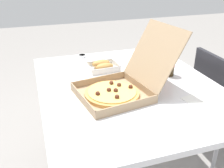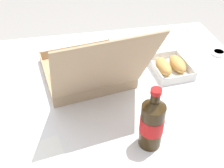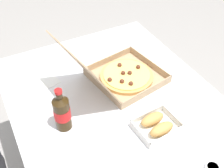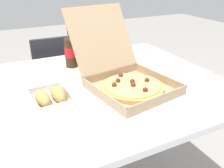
% 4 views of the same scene
% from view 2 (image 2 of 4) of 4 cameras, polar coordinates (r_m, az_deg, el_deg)
% --- Properties ---
extents(dining_table, '(1.20, 0.99, 0.74)m').
position_cam_2_polar(dining_table, '(1.12, 0.73, -4.16)').
color(dining_table, white).
rests_on(dining_table, ground_plane).
extents(pizza_box_open, '(0.42, 0.56, 0.34)m').
position_cam_2_polar(pizza_box_open, '(1.09, -5.12, 2.95)').
color(pizza_box_open, tan).
rests_on(pizza_box_open, dining_table).
extents(bread_side_box, '(0.16, 0.20, 0.06)m').
position_cam_2_polar(bread_side_box, '(1.18, 12.34, 3.75)').
color(bread_side_box, white).
rests_on(bread_side_box, dining_table).
extents(cola_bottle, '(0.07, 0.07, 0.22)m').
position_cam_2_polar(cola_bottle, '(0.82, 8.54, -8.15)').
color(cola_bottle, '#33230F').
rests_on(cola_bottle, dining_table).
extents(paper_menu, '(0.24, 0.20, 0.00)m').
position_cam_2_polar(paper_menu, '(0.87, -17.07, -16.04)').
color(paper_menu, white).
rests_on(paper_menu, dining_table).
extents(dipping_sauce_cup, '(0.06, 0.06, 0.02)m').
position_cam_2_polar(dipping_sauce_cup, '(1.36, 21.77, 6.20)').
color(dipping_sauce_cup, white).
rests_on(dipping_sauce_cup, dining_table).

